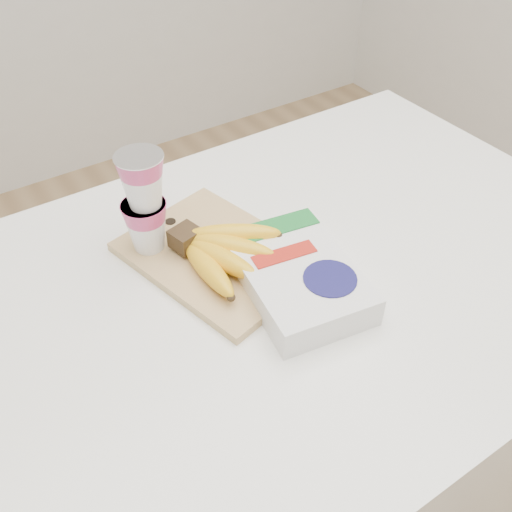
{
  "coord_description": "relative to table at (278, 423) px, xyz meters",
  "views": [
    {
      "loc": [
        -0.43,
        -0.57,
        1.61
      ],
      "look_at": [
        -0.05,
        0.02,
        0.98
      ],
      "focal_mm": 40.0,
      "sensor_mm": 36.0,
      "label": 1
    }
  ],
  "objects": [
    {
      "name": "room",
      "position": [
        0.0,
        0.0,
        0.88
      ],
      "size": [
        4.0,
        4.0,
        4.0
      ],
      "color": "tan",
      "rests_on": "ground"
    },
    {
      "name": "yogurt_stack",
      "position": [
        -0.17,
        0.17,
        0.59
      ],
      "size": [
        0.08,
        0.08,
        0.18
      ],
      "color": "white",
      "rests_on": "cutting_board"
    },
    {
      "name": "bananas",
      "position": [
        -0.09,
        0.06,
        0.51
      ],
      "size": [
        0.17,
        0.19,
        0.07
      ],
      "color": "#382816",
      "rests_on": "cutting_board"
    },
    {
      "name": "cereal_box",
      "position": [
        -0.01,
        -0.04,
        0.5
      ],
      "size": [
        0.21,
        0.27,
        0.06
      ],
      "rotation": [
        0.0,
        0.0,
        -0.16
      ],
      "color": "white",
      "rests_on": "table"
    },
    {
      "name": "table",
      "position": [
        0.0,
        0.0,
        0.0
      ],
      "size": [
        1.26,
        0.84,
        0.94
      ],
      "primitive_type": "cube",
      "color": "white",
      "rests_on": "ground"
    },
    {
      "name": "cutting_board",
      "position": [
        -0.08,
        0.09,
        0.48
      ],
      "size": [
        0.31,
        0.37,
        0.02
      ],
      "primitive_type": "cube",
      "rotation": [
        0.0,
        0.0,
        0.24
      ],
      "color": "#DBC678",
      "rests_on": "table"
    }
  ]
}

